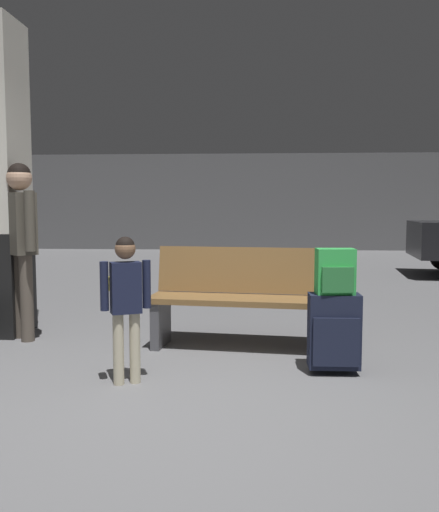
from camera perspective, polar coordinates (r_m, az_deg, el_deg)
The scene contains 7 objects.
ground_plane at distance 7.27m, azimuth -0.36°, elevation -5.16°, with size 18.00×18.00×0.10m, color slate.
garage_back_wall at distance 16.00m, azimuth 1.80°, elevation 5.67°, with size 18.00×0.12×2.80m, color #565658.
bench at distance 4.85m, azimuth 2.27°, elevation -4.46°, with size 1.65×0.71×0.89m.
suitcase at distance 4.20m, azimuth 11.92°, elevation -7.75°, with size 0.38×0.24×0.60m.
backpack_bright at distance 4.13m, azimuth 12.04°, elevation -1.64°, with size 0.29×0.21×0.34m.
child at distance 3.87m, azimuth -9.81°, elevation -3.93°, with size 0.33×0.20×1.05m.
adult at distance 5.40m, azimuth -20.09°, elevation 2.42°, with size 0.42×0.44×1.66m.
Camera 1 is at (0.49, -3.14, 1.25)m, focal length 38.16 mm.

